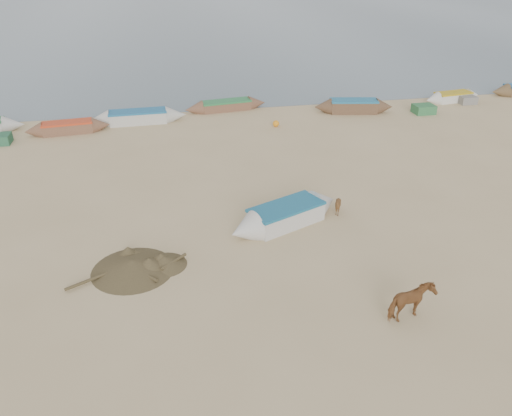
{
  "coord_description": "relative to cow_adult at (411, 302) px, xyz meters",
  "views": [
    {
      "loc": [
        -3.81,
        -14.91,
        11.26
      ],
      "look_at": [
        0.0,
        4.0,
        1.0
      ],
      "focal_mm": 35.0,
      "sensor_mm": 36.0,
      "label": 1
    }
  ],
  "objects": [
    {
      "name": "cow_adult",
      "position": [
        0.0,
        0.0,
        0.0
      ],
      "size": [
        1.76,
        1.18,
        1.36
      ],
      "primitive_type": "imported",
      "rotation": [
        0.0,
        0.0,
        1.87
      ],
      "color": "brown",
      "rests_on": "ground"
    },
    {
      "name": "calf_front",
      "position": [
        0.13,
        7.49,
        -0.23
      ],
      "size": [
        1.03,
        0.99,
        0.9
      ],
      "primitive_type": "imported",
      "rotation": [
        0.0,
        0.0,
        -1.16
      ],
      "color": "brown",
      "rests_on": "ground"
    },
    {
      "name": "waterline_canoes",
      "position": [
        -3.37,
        23.31,
        -0.26
      ],
      "size": [
        59.86,
        4.92,
        0.98
      ],
      "color": "brown",
      "rests_on": "ground"
    },
    {
      "name": "near_canoe",
      "position": [
        -2.46,
        7.1,
        -0.21
      ],
      "size": [
        5.9,
        3.68,
        0.93
      ],
      "primitive_type": null,
      "rotation": [
        0.0,
        0.0,
        0.41
      ],
      "color": "beige",
      "rests_on": "ground"
    },
    {
      "name": "sea",
      "position": [
        -3.86,
        85.01,
        -0.67
      ],
      "size": [
        160.0,
        160.0,
        0.0
      ],
      "primitive_type": "plane",
      "color": "slate",
      "rests_on": "ground"
    },
    {
      "name": "beach_clutter",
      "position": [
        0.43,
        22.01,
        -0.38
      ],
      "size": [
        41.48,
        4.47,
        0.64
      ],
      "color": "#295B3D",
      "rests_on": "ground"
    },
    {
      "name": "ground",
      "position": [
        -3.86,
        3.01,
        -0.68
      ],
      "size": [
        140.0,
        140.0,
        0.0
      ],
      "primitive_type": "plane",
      "color": "tan",
      "rests_on": "ground"
    },
    {
      "name": "debris_pile",
      "position": [
        -9.2,
        4.75,
        -0.46
      ],
      "size": [
        4.2,
        4.2,
        0.45
      ],
      "primitive_type": "cone",
      "rotation": [
        0.0,
        0.0,
        -0.39
      ],
      "color": "brown",
      "rests_on": "ground"
    }
  ]
}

